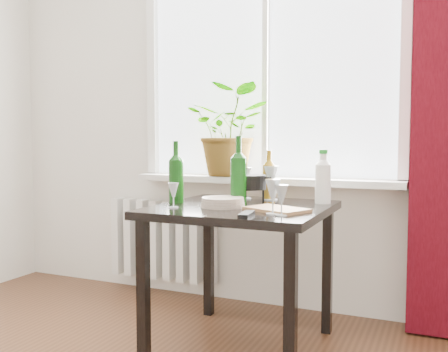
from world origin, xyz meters
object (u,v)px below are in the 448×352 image
at_px(fondue_pot, 248,189).
at_px(cutting_board, 277,209).
at_px(plate_stack, 223,202).
at_px(wineglass_back_left, 245,183).
at_px(tv_remote, 246,214).
at_px(bottle_amber, 269,174).
at_px(wineglass_back_center, 271,182).
at_px(cleaning_bottle, 323,176).
at_px(wineglass_front_left, 173,195).
at_px(radiator, 163,240).
at_px(table, 242,223).
at_px(potted_plant, 231,131).
at_px(wine_bottle_right, 239,170).
at_px(wine_bottle_left, 176,171).
at_px(wineglass_front_right, 273,197).
at_px(wineglass_far_right, 282,200).

bearing_deg(fondue_pot, cutting_board, -62.66).
bearing_deg(plate_stack, wineglass_back_left, 94.42).
relative_size(wineglass_back_left, tv_remote, 1.19).
relative_size(bottle_amber, wineglass_back_center, 1.44).
height_order(cleaning_bottle, wineglass_back_left, cleaning_bottle).
height_order(cleaning_bottle, tv_remote, cleaning_bottle).
height_order(cleaning_bottle, wineglass_front_left, cleaning_bottle).
bearing_deg(radiator, wineglass_back_center, -20.32).
bearing_deg(cutting_board, table, 152.56).
distance_m(bottle_amber, cutting_board, 0.48).
bearing_deg(wineglass_back_center, bottle_amber, 136.63).
xyz_separation_m(table, potted_plant, (-0.32, 0.62, 0.49)).
height_order(radiator, bottle_amber, bottle_amber).
bearing_deg(wine_bottle_right, tv_remote, -62.86).
relative_size(potted_plant, cutting_board, 2.06).
distance_m(radiator, cutting_board, 1.36).
height_order(table, bottle_amber, bottle_amber).
height_order(wine_bottle_right, fondue_pot, wine_bottle_right).
height_order(plate_stack, cutting_board, plate_stack).
height_order(wineglass_front_left, fondue_pot, fondue_pot).
bearing_deg(plate_stack, radiator, 137.29).
distance_m(wine_bottle_left, cutting_board, 0.62).
bearing_deg(wineglass_front_right, cutting_board, 99.53).
xyz_separation_m(radiator, wineglass_far_right, (1.14, -0.89, 0.43)).
xyz_separation_m(radiator, wineglass_back_left, (0.75, -0.34, 0.45)).
distance_m(bottle_amber, wineglass_back_left, 0.15).
distance_m(wine_bottle_right, tv_remote, 0.43).
bearing_deg(cleaning_bottle, wineglass_front_left, -143.37).
bearing_deg(wine_bottle_right, wineglass_back_center, 71.48).
bearing_deg(wineglass_front_right, wine_bottle_left, 161.02).
bearing_deg(wineglass_back_left, fondue_pot, -62.55).
distance_m(wine_bottle_right, fondue_pot, 0.15).
bearing_deg(wine_bottle_left, plate_stack, -12.67).
height_order(table, cleaning_bottle, cleaning_bottle).
xyz_separation_m(wine_bottle_right, tv_remote, (0.18, -0.35, -0.17)).
bearing_deg(cutting_board, wineglass_front_left, -168.47).
bearing_deg(fondue_pot, wineglass_front_left, -142.51).
bearing_deg(cutting_board, tv_remote, -108.94).
distance_m(wine_bottle_right, bottle_amber, 0.30).
distance_m(fondue_pot, cutting_board, 0.36).
relative_size(radiator, bottle_amber, 2.80).
distance_m(wineglass_back_left, cutting_board, 0.52).
xyz_separation_m(potted_plant, tv_remote, (0.47, -0.94, -0.39)).
xyz_separation_m(wine_bottle_right, plate_stack, (-0.04, -0.12, -0.16)).
relative_size(wineglass_front_right, cutting_board, 0.58).
height_order(wine_bottle_left, fondue_pot, wine_bottle_left).
height_order(bottle_amber, cutting_board, bottle_amber).
bearing_deg(wineglass_back_center, radiator, 159.68).
relative_size(wine_bottle_left, tv_remote, 2.18).
relative_size(radiator, cleaning_bottle, 2.76).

